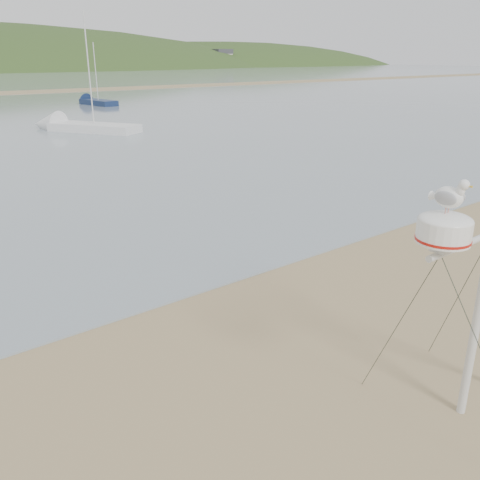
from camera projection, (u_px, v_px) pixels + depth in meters
mast_rig at (477, 330)px, 6.36m from camera, size 2.40×2.56×5.42m
sailboat_white_near at (67, 126)px, 33.07m from camera, size 5.54×7.74×7.75m
sailboat_blue_far at (90, 101)px, 51.39m from camera, size 2.33×6.51×6.35m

